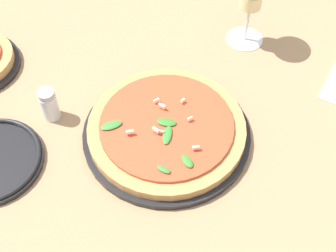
% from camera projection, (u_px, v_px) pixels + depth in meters
% --- Properties ---
extents(ground_plane, '(6.00, 6.00, 0.00)m').
position_uv_depth(ground_plane, '(160.00, 152.00, 0.83)').
color(ground_plane, '#9E7A56').
extents(pizza_arugula_main, '(0.30, 0.30, 0.05)m').
position_uv_depth(pizza_arugula_main, '(168.00, 131.00, 0.83)').
color(pizza_arugula_main, black).
rests_on(pizza_arugula_main, ground_plane).
extents(shaker_pepper, '(0.03, 0.03, 0.07)m').
position_uv_depth(shaker_pepper, '(49.00, 105.00, 0.85)').
color(shaker_pepper, silver).
rests_on(shaker_pepper, ground_plane).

